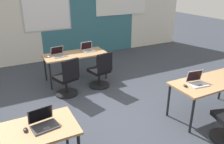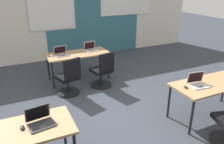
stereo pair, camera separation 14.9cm
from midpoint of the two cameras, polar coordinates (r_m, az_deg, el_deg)
ground_plane at (r=4.39m, az=1.60°, el=-12.33°), size 24.00×24.00×0.00m
back_wall_assembly at (r=7.68m, az=-12.45°, el=13.69°), size 10.00×0.27×2.80m
desk_near_left at (r=3.20m, az=-23.05°, el=-14.73°), size 1.60×0.70×0.72m
desk_near_right at (r=4.66m, az=24.91°, el=-3.10°), size 1.60×0.70×0.72m
desk_far_center at (r=5.95m, az=-7.86°, el=4.14°), size 1.60×0.70×0.72m
laptop_near_right_inner at (r=4.38m, az=21.74°, el=-2.56°), size 0.36×0.31×0.24m
mouse_near_right_inner at (r=4.22m, az=19.10°, el=-3.64°), size 0.06×0.10×0.03m
laptop_far_left at (r=5.84m, az=-11.89°, el=4.62°), size 0.37×0.35×0.23m
mouse_far_left at (r=5.80m, az=-14.37°, el=3.95°), size 0.09×0.11×0.03m
chair_far_left at (r=5.24m, az=-9.98°, el=-1.92°), size 0.55×0.60×0.92m
laptop_far_right at (r=6.12m, az=-4.63°, el=5.87°), size 0.35×0.31×0.23m
chair_far_right at (r=5.54m, az=-1.59°, el=-0.18°), size 0.52×0.57×0.92m
laptop_near_left_inner at (r=3.16m, az=-16.35°, el=-11.75°), size 0.37×0.32×0.23m
mouse_near_left_inner at (r=3.16m, az=-20.40°, el=-13.07°), size 0.06×0.10×0.03m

